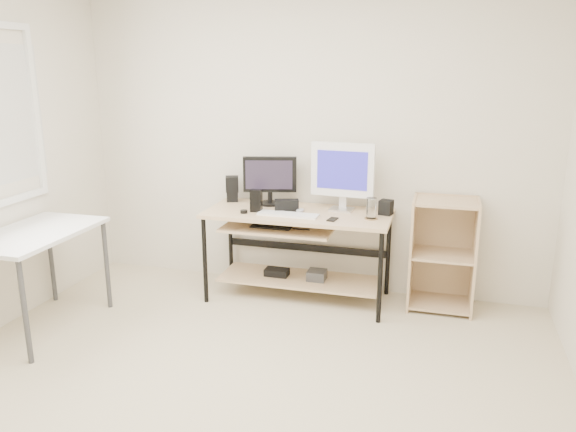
# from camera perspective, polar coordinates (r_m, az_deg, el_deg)

# --- Properties ---
(room) EXTENTS (4.01, 4.01, 2.62)m
(room) POSITION_cam_1_polar(r_m,az_deg,el_deg) (2.98, -9.45, 3.63)
(room) COLOR beige
(room) RESTS_ON ground
(desk) EXTENTS (1.50, 0.65, 0.75)m
(desk) POSITION_cam_1_polar(r_m,az_deg,el_deg) (4.61, 0.74, -2.08)
(desk) COLOR #D4B486
(desk) RESTS_ON ground
(side_table) EXTENTS (0.60, 1.00, 0.75)m
(side_table) POSITION_cam_1_polar(r_m,az_deg,el_deg) (4.42, -24.34, -2.43)
(side_table) COLOR white
(side_table) RESTS_ON ground
(shelf_unit) EXTENTS (0.50, 0.40, 0.90)m
(shelf_unit) POSITION_cam_1_polar(r_m,az_deg,el_deg) (4.65, 15.44, -3.62)
(shelf_unit) COLOR tan
(shelf_unit) RESTS_ON ground
(black_monitor) EXTENTS (0.45, 0.19, 0.41)m
(black_monitor) POSITION_cam_1_polar(r_m,az_deg,el_deg) (4.73, -1.86, 3.94)
(black_monitor) COLOR black
(black_monitor) RESTS_ON desk
(white_imac) EXTENTS (0.52, 0.17, 0.55)m
(white_imac) POSITION_cam_1_polar(r_m,az_deg,el_deg) (4.54, 5.56, 4.49)
(white_imac) COLOR silver
(white_imac) RESTS_ON desk
(keyboard) EXTENTS (0.49, 0.15, 0.02)m
(keyboard) POSITION_cam_1_polar(r_m,az_deg,el_deg) (4.43, 0.02, 0.15)
(keyboard) COLOR white
(keyboard) RESTS_ON desk
(mouse) EXTENTS (0.08, 0.10, 0.03)m
(mouse) POSITION_cam_1_polar(r_m,az_deg,el_deg) (4.52, 1.25, 0.57)
(mouse) COLOR #AFAFB4
(mouse) RESTS_ON desk
(center_speaker) EXTENTS (0.21, 0.14, 0.10)m
(center_speaker) POSITION_cam_1_polar(r_m,az_deg,el_deg) (4.54, -0.14, 1.07)
(center_speaker) COLOR black
(center_speaker) RESTS_ON desk
(speaker_left) EXTENTS (0.14, 0.14, 0.22)m
(speaker_left) POSITION_cam_1_polar(r_m,az_deg,el_deg) (4.90, -5.69, 2.82)
(speaker_left) COLOR black
(speaker_left) RESTS_ON desk
(speaker_right) EXTENTS (0.12, 0.12, 0.12)m
(speaker_right) POSITION_cam_1_polar(r_m,az_deg,el_deg) (4.51, 9.93, 0.87)
(speaker_right) COLOR black
(speaker_right) RESTS_ON desk
(audio_controller) EXTENTS (0.09, 0.06, 0.18)m
(audio_controller) POSITION_cam_1_polar(r_m,az_deg,el_deg) (4.53, -3.25, 1.56)
(audio_controller) COLOR black
(audio_controller) RESTS_ON desk
(volume_puck) EXTENTS (0.07, 0.07, 0.02)m
(volume_puck) POSITION_cam_1_polar(r_m,az_deg,el_deg) (4.51, -4.51, 0.44)
(volume_puck) COLOR black
(volume_puck) RESTS_ON desk
(smartphone) EXTENTS (0.08, 0.12, 0.01)m
(smartphone) POSITION_cam_1_polar(r_m,az_deg,el_deg) (4.32, 4.55, -0.34)
(smartphone) COLOR black
(smartphone) RESTS_ON desk
(coaster) EXTENTS (0.14, 0.14, 0.01)m
(coaster) POSITION_cam_1_polar(r_m,az_deg,el_deg) (4.38, 8.43, -0.25)
(coaster) COLOR olive
(coaster) RESTS_ON desk
(drinking_glass) EXTENTS (0.11, 0.11, 0.16)m
(drinking_glass) POSITION_cam_1_polar(r_m,az_deg,el_deg) (4.36, 8.47, 0.80)
(drinking_glass) COLOR white
(drinking_glass) RESTS_ON coaster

